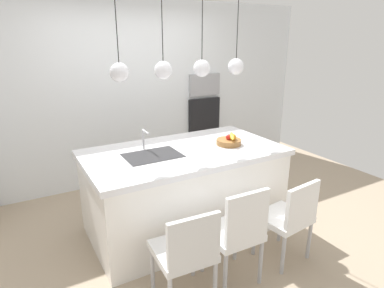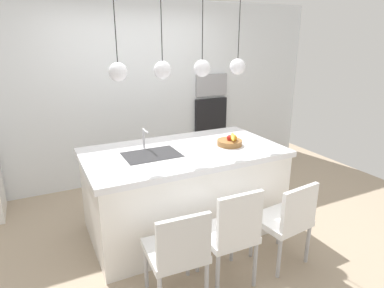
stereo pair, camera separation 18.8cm
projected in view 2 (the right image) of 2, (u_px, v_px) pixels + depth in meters
name	position (u px, v px, depth m)	size (l,w,h in m)	color
floor	(184.00, 226.00, 3.78)	(6.60, 6.60, 0.00)	tan
back_wall	(136.00, 93.00, 4.79)	(6.00, 0.10, 2.60)	white
kitchen_island	(184.00, 189.00, 3.64)	(2.08, 1.16, 0.93)	white
sink_basin	(152.00, 155.00, 3.35)	(0.56, 0.40, 0.02)	#2D2D30
faucet	(144.00, 136.00, 3.48)	(0.02, 0.17, 0.22)	silver
fruit_bowl	(230.00, 141.00, 3.63)	(0.28, 0.28, 0.15)	#9E6B38
microwave	(211.00, 85.00, 5.23)	(0.54, 0.08, 0.34)	#9E9EA3
oven	(211.00, 115.00, 5.38)	(0.56, 0.08, 0.56)	black
chair_near	(177.00, 250.00, 2.56)	(0.47, 0.48, 0.86)	silver
chair_middle	(231.00, 232.00, 2.75)	(0.44, 0.44, 0.92)	white
chair_far	(287.00, 219.00, 3.03)	(0.49, 0.47, 0.84)	white
pendant_light_left	(118.00, 72.00, 2.97)	(0.17, 0.17, 0.77)	silver
pendant_light_center_left	(163.00, 70.00, 3.15)	(0.17, 0.17, 0.77)	silver
pendant_light_center_right	(202.00, 68.00, 3.33)	(0.17, 0.17, 0.77)	silver
pendant_light_right	(238.00, 67.00, 3.51)	(0.17, 0.17, 0.77)	silver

